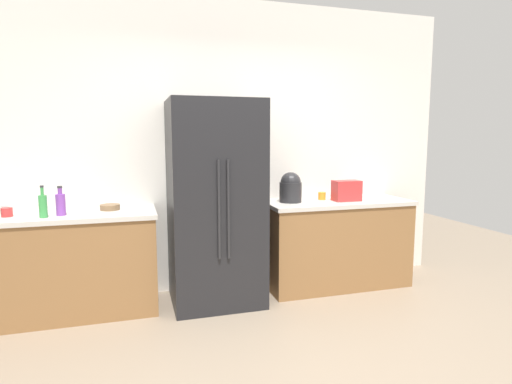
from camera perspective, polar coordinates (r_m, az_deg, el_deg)
ground_plane at (r=3.03m, az=4.07°, el=-22.97°), size 9.50×9.50×0.00m
kitchen_back_panel at (r=4.28m, az=-3.99°, el=6.12°), size 4.75×0.10×2.87m
counter_left at (r=4.02m, az=-24.67°, el=-8.94°), size 1.57×0.61×0.89m
counter_right at (r=4.45m, az=10.85°, el=-6.80°), size 1.50×0.61×0.89m
refrigerator at (r=3.87m, az=-5.57°, el=-1.53°), size 0.82×0.74×1.86m
toaster at (r=4.35m, az=12.22°, el=0.18°), size 0.27×0.16×0.21m
rice_cooker at (r=4.18m, az=4.73°, el=0.59°), size 0.22×0.22×0.30m
bottle_a at (r=3.82m, az=-25.05°, el=-1.44°), size 0.08×0.08×0.25m
bottle_b at (r=3.78m, az=-27.01°, el=-1.64°), size 0.06×0.06×0.26m
cup_a at (r=4.39m, az=8.96°, el=-0.53°), size 0.08×0.08×0.08m
cup_b at (r=3.98m, az=-30.80°, el=-2.38°), size 0.09×0.09×0.07m
cup_c at (r=4.08m, az=-31.34°, el=-2.09°), size 0.09×0.09×0.09m
bowl_a at (r=3.96m, az=-19.26°, el=-1.96°), size 0.17×0.17×0.05m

